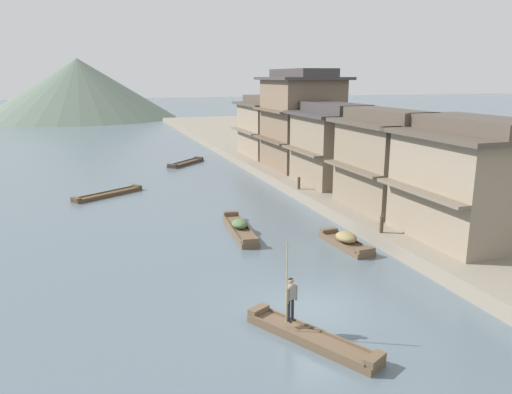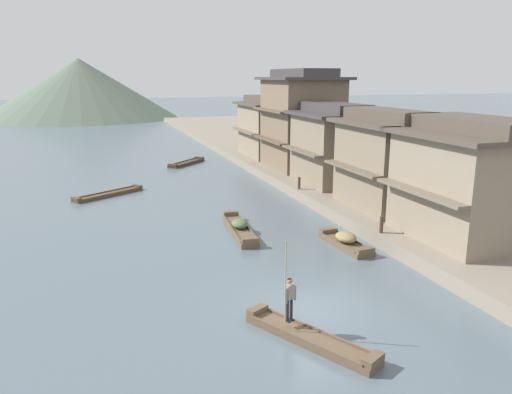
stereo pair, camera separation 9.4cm
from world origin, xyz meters
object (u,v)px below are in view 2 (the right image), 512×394
Objects in this scene: house_waterfront_second at (385,160)px; mooring_post_dock_near at (381,225)px; house_waterfront_far at (266,127)px; boat_moored_third at (187,163)px; boat_moored_far at (109,194)px; house_waterfront_narrow at (302,120)px; mooring_post_dock_mid at (299,183)px; house_waterfront_tall at (333,144)px; boatman_person at (289,294)px; boat_foreground_poled at (310,338)px; house_waterfront_nearest at (473,180)px; boat_moored_nearest at (240,228)px; boat_moored_second at (346,241)px.

mooring_post_dock_near is at bearing -122.90° from house_waterfront_second.
boat_moored_third is at bearing 172.61° from house_waterfront_far.
house_waterfront_narrow reaches higher than boat_moored_far.
boat_moored_third is at bearing 106.78° from mooring_post_dock_mid.
boat_moored_far is 0.66× the size of house_waterfront_far.
house_waterfront_tall reaches higher than mooring_post_dock_mid.
boat_moored_third is 0.52× the size of house_waterfront_narrow.
boatman_person is 0.35× the size of house_waterfront_narrow.
boat_foreground_poled is at bearing -118.44° from house_waterfront_tall.
house_waterfront_nearest reaches higher than mooring_post_dock_near.
house_waterfront_nearest is at bearing 23.28° from boatman_person.
mooring_post_dock_mid is (5.20, -17.25, 1.04)m from boat_moored_third.
mooring_post_dock_near is at bearing -34.78° from boat_moored_nearest.
boatman_person reaches higher than mooring_post_dock_mid.
boat_moored_third is at bearing 96.85° from boat_moored_second.
boatman_person reaches higher than boat_moored_third.
house_waterfront_tall is (9.84, 7.92, 3.47)m from boat_moored_nearest.
mooring_post_dock_near is 11.09m from mooring_post_dock_mid.
boat_moored_second is 2.09m from mooring_post_dock_near.
house_waterfront_far reaches higher than mooring_post_dock_near.
mooring_post_dock_mid is at bearing 67.96° from boat_foreground_poled.
boat_moored_third is at bearing 118.22° from house_waterfront_tall.
house_waterfront_nearest is at bearing -87.78° from house_waterfront_tall.
house_waterfront_second reaches higher than boat_foreground_poled.
boat_moored_nearest reaches higher than boat_moored_third.
boat_moored_second is 0.86× the size of boat_moored_third.
house_waterfront_tall is at bearing 92.22° from house_waterfront_nearest.
house_waterfront_nearest is at bearing -82.92° from house_waterfront_second.
house_waterfront_far reaches higher than boat_foreground_poled.
mooring_post_dock_near is at bearing -96.49° from house_waterfront_far.
house_waterfront_second is 0.85× the size of house_waterfront_far.
boat_moored_second is at bearing 157.49° from house_waterfront_nearest.
boat_moored_second is 27.51m from house_waterfront_far.
boat_moored_second is 0.45× the size of house_waterfront_narrow.
boat_moored_nearest is at bearing 138.68° from boat_moored_second.
boat_foreground_poled is 11.08m from mooring_post_dock_near.
boat_moored_nearest reaches higher than boat_foreground_poled.
mooring_post_dock_near is at bearing 41.20° from boatman_person.
boat_moored_third is 14.44m from boat_moored_far.
mooring_post_dock_near is (-3.78, -19.60, -3.84)m from house_waterfront_narrow.
house_waterfront_far is 16.67m from mooring_post_dock_mid.
house_waterfront_nearest and house_waterfront_far have the same top height.
boat_foreground_poled is 30.20m from house_waterfront_narrow.
mooring_post_dock_near is (-3.89, 1.95, -2.55)m from house_waterfront_nearest.
mooring_post_dock_mid is at bearing -113.95° from house_waterfront_narrow.
house_waterfront_second is 0.80× the size of house_waterfront_narrow.
boat_foreground_poled reaches higher than boat_moored_far.
mooring_post_dock_near reaches higher than boat_moored_far.
boat_moored_far is at bearing 119.97° from boat_moored_nearest.
boat_moored_second is 7.38m from house_waterfront_second.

